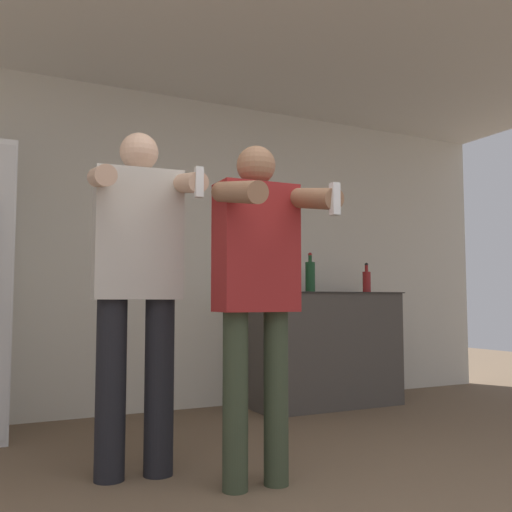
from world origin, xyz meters
TOP-DOWN VIEW (x-y plane):
  - wall_back at (0.00, 2.98)m, footprint 7.00×0.06m
  - ceiling_slab at (0.00, 1.47)m, footprint 7.00×3.47m
  - counter at (1.45, 2.62)m, footprint 1.28×0.67m
  - bottle_amber_bourbon at (1.94, 2.62)m, footprint 0.07×0.07m
  - bottle_brown_liquor at (1.36, 2.62)m, footprint 0.08×0.08m
  - bottle_tall_gin at (1.06, 2.62)m, footprint 0.09×0.09m
  - person_woman_foreground at (0.02, 0.96)m, footprint 0.47×0.54m
  - person_man_side at (-0.45, 1.36)m, footprint 0.55×0.56m

SIDE VIEW (x-z plane):
  - counter at x=1.45m, z-range 0.00..0.94m
  - person_woman_foreground at x=0.02m, z-range 0.17..1.79m
  - person_man_side at x=-0.45m, z-range 0.12..1.85m
  - bottle_amber_bourbon at x=1.94m, z-range 0.91..1.17m
  - bottle_tall_gin at x=1.06m, z-range 0.91..1.22m
  - bottle_brown_liquor at x=1.36m, z-range 0.91..1.24m
  - wall_back at x=0.00m, z-range 0.00..2.55m
  - ceiling_slab at x=0.00m, z-range 2.55..2.60m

